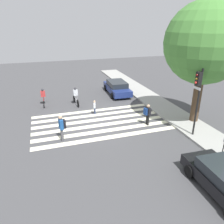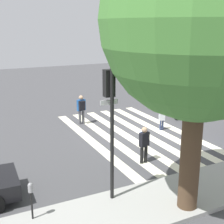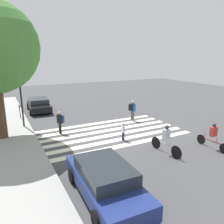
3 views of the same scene
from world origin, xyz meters
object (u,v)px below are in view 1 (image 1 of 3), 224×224
street_tree (205,44)px  car_parked_dark_suv (117,87)px  cyclist_far_lane (76,95)px  traffic_light (198,91)px  pedestrian_child_with_backpack (95,106)px  pedestrian_adult_tall_backpack (62,126)px  pedestrian_adult_blue_shirt (147,113)px  cyclist_mid_street (43,96)px

street_tree → car_parked_dark_suv: street_tree is taller
cyclist_far_lane → car_parked_dark_suv: size_ratio=0.48×
street_tree → cyclist_far_lane: street_tree is taller
traffic_light → car_parked_dark_suv: (-10.47, -1.67, -2.51)m
pedestrian_child_with_backpack → street_tree: bearing=-100.3°
pedestrian_child_with_backpack → cyclist_far_lane: 3.00m
pedestrian_adult_tall_backpack → car_parked_dark_suv: 10.62m
traffic_light → pedestrian_adult_blue_shirt: 3.99m
traffic_light → cyclist_far_lane: (-8.56, -6.39, -2.35)m
cyclist_far_lane → car_parked_dark_suv: cyclist_far_lane is taller
pedestrian_child_with_backpack → car_parked_dark_suv: bearing=-18.5°
pedestrian_child_with_backpack → cyclist_far_lane: cyclist_far_lane is taller
traffic_light → street_tree: (-1.92, 1.62, 2.59)m
traffic_light → car_parked_dark_suv: 10.90m
street_tree → cyclist_far_lane: 11.52m
pedestrian_child_with_backpack → cyclist_mid_street: bearing=67.2°
traffic_light → pedestrian_adult_tall_backpack: bearing=-104.6°
pedestrian_adult_tall_backpack → street_tree: bearing=-99.8°
pedestrian_child_with_backpack → cyclist_far_lane: (-2.77, -1.13, 0.20)m
street_tree → cyclist_mid_street: street_tree is taller
car_parked_dark_suv → cyclist_far_lane: bearing=-65.5°
pedestrian_child_with_backpack → pedestrian_adult_blue_shirt: 4.56m
traffic_light → pedestrian_adult_tall_backpack: (-2.16, -8.29, -2.21)m
traffic_light → car_parked_dark_suv: size_ratio=0.96×
car_parked_dark_suv → traffic_light: bearing=11.5°
traffic_light → pedestrian_adult_tall_backpack: size_ratio=2.65×
pedestrian_child_with_backpack → pedestrian_adult_blue_shirt: (3.21, 3.23, 0.27)m
cyclist_far_lane → cyclist_mid_street: cyclist_far_lane is taller
cyclist_far_lane → cyclist_mid_street: bearing=-110.0°
pedestrian_adult_blue_shirt → cyclist_mid_street: pedestrian_adult_blue_shirt is taller
pedestrian_adult_tall_backpack → cyclist_mid_street: (-7.19, -0.96, -0.16)m
cyclist_far_lane → street_tree: bearing=46.0°
pedestrian_child_with_backpack → car_parked_dark_suv: size_ratio=0.25×
pedestrian_adult_blue_shirt → cyclist_far_lane: cyclist_far_lane is taller
pedestrian_adult_blue_shirt → street_tree: bearing=65.0°
pedestrian_adult_tall_backpack → cyclist_far_lane: (-6.39, 1.90, -0.15)m
traffic_light → pedestrian_adult_blue_shirt: (-2.58, -2.03, -2.28)m
pedestrian_adult_tall_backpack → cyclist_far_lane: size_ratio=0.76×
traffic_light → cyclist_mid_street: bearing=-135.3°
street_tree → pedestrian_child_with_backpack: (-3.87, -6.89, -5.15)m
pedestrian_child_with_backpack → pedestrian_adult_blue_shirt: bearing=-115.8°
cyclist_mid_street → traffic_light: bearing=45.4°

